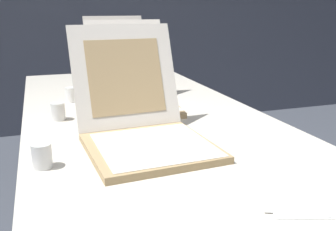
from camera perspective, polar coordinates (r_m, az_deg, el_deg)
The scene contains 8 objects.
table at distance 1.56m, azimuth -2.85°, elevation -1.92°, with size 0.97×2.41×0.73m.
pizza_box_front at distance 1.24m, azimuth -3.59°, elevation -2.06°, with size 0.41×0.54×0.38m.
pizza_box_middle at distance 1.73m, azimuth -5.43°, elevation 3.11°, with size 0.42×0.55×0.38m.
pizza_box_back at distance 2.29m, azimuth -6.43°, elevation 6.24°, with size 0.41×0.52×0.38m.
cup_white_mid at distance 1.58m, azimuth -16.11°, elevation 0.58°, with size 0.06×0.06×0.07m, color white.
cup_white_near_left at distance 1.13m, azimuth -18.32°, elevation -5.74°, with size 0.06×0.06×0.07m, color white.
cup_white_far at distance 1.86m, azimuth -14.19°, elevation 3.03°, with size 0.06×0.06×0.07m, color white.
napkin_pile at distance 0.95m, azimuth 18.48°, elevation -12.06°, with size 0.19×0.20×0.01m.
Camera 1 is at (-0.41, -0.76, 1.17)m, focal length 40.82 mm.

